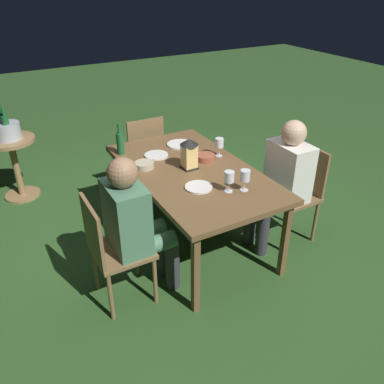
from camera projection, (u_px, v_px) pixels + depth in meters
name	position (u px, v px, depth m)	size (l,w,h in m)	color
ground_plane	(192.00, 239.00, 3.71)	(16.00, 16.00, 0.00)	#2D5123
dining_table	(192.00, 175.00, 3.38)	(1.69, 0.95, 0.73)	brown
chair_side_left_a	(297.00, 189.00, 3.55)	(0.42, 0.40, 0.87)	brown
person_in_cream	(282.00, 179.00, 3.40)	(0.38, 0.47, 1.15)	white
chair_head_far	(143.00, 150.00, 4.30)	(0.40, 0.42, 0.87)	brown
chair_side_right_a	(112.00, 247.00, 2.81)	(0.42, 0.40, 0.87)	brown
person_in_green	(136.00, 222.00, 2.82)	(0.38, 0.47, 1.15)	#4C7A5B
lantern_centerpiece	(189.00, 152.00, 3.31)	(0.15, 0.15, 0.27)	black
green_bottle_on_table	(120.00, 143.00, 3.59)	(0.07, 0.07, 0.29)	#1E5B2D
wine_glass_a	(245.00, 176.00, 2.99)	(0.08, 0.08, 0.17)	silver
wine_glass_b	(219.00, 144.00, 3.54)	(0.08, 0.08, 0.17)	silver
wine_glass_c	(229.00, 178.00, 2.97)	(0.08, 0.08, 0.17)	silver
plate_a	(199.00, 187.00, 3.07)	(0.21, 0.21, 0.01)	silver
plate_b	(156.00, 155.00, 3.59)	(0.22, 0.22, 0.01)	silver
plate_c	(180.00, 144.00, 3.81)	(0.25, 0.25, 0.01)	white
bowl_olives	(144.00, 165.00, 3.38)	(0.17, 0.17, 0.05)	#BCAD8E
bowl_bread	(205.00, 157.00, 3.51)	(0.17, 0.17, 0.05)	#9E5138
side_table	(14.00, 159.00, 4.20)	(0.50, 0.50, 0.67)	#937047
ice_bucket	(7.00, 130.00, 4.04)	(0.26, 0.26, 0.34)	#B2B7BF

